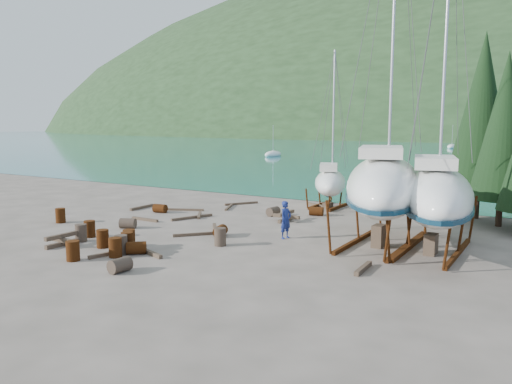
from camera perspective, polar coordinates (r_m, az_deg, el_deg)
The scene contains 43 objects.
ground at distance 25.70m, azimuth -6.30°, elevation -5.56°, with size 600.00×600.00×0.00m, color #5D5349.
far_house_left at distance 222.86m, azimuth 11.95°, elevation 6.83°, with size 6.60×5.60×5.60m.
far_house_center at distance 212.68m, azimuth 22.20°, elevation 6.39°, with size 6.60×5.60×5.60m.
cypress_near_right at distance 31.82m, azimuth 26.56°, elevation 6.75°, with size 3.60×3.60×10.00m.
cypress_back_left at distance 33.98m, azimuth 24.42°, elevation 8.36°, with size 4.14×4.14×11.50m.
moored_boat_left at distance 91.89m, azimuth 1.96°, elevation 4.32°, with size 2.00×5.00×6.05m.
moored_boat_far at distance 131.90m, azimuth 21.47°, elevation 4.83°, with size 2.00×5.00×6.05m.
large_sailboat_near at distance 25.02m, azimuth 14.42°, elevation 0.89°, with size 6.66×12.38×18.72m.
large_sailboat_far at distance 24.26m, azimuth 19.86°, elevation -0.15°, with size 5.60×11.10×16.88m.
small_sailboat_shore at distance 35.89m, azimuth 8.47°, elevation 1.14°, with size 4.64×7.19×11.01m.
worker at distance 25.92m, azimuth 3.42°, elevation -3.19°, with size 0.72×0.47×1.96m, color navy.
drum_0 at distance 27.69m, azimuth -18.48°, elevation -4.02°, with size 0.58×0.58×0.88m, color #542D0E.
drum_1 at distance 20.94m, azimuth -15.28°, elevation -8.06°, with size 0.58×0.58×0.88m, color #2D2823.
drum_2 at distance 34.09m, azimuth -10.91°, elevation -1.86°, with size 0.58×0.58×0.88m, color #542D0E.
drum_3 at distance 23.22m, azimuth -20.20°, elevation -6.33°, with size 0.58×0.58×0.88m, color #542D0E.
drum_4 at distance 32.63m, azimuth 6.92°, elevation -2.20°, with size 0.58×0.58×0.88m, color #542D0E.
drum_5 at distance 24.51m, azimuth -4.12°, elevation -5.13°, with size 0.58×0.58×0.88m, color #2D2823.
drum_6 at distance 26.54m, azimuth -4.10°, elevation -4.46°, with size 0.58×0.58×0.88m, color #542D0E.
drum_7 at distance 23.27m, azimuth -15.78°, elevation -6.11°, with size 0.58×0.58×0.88m, color #542D0E.
drum_8 at distance 32.30m, azimuth -21.45°, elevation -2.52°, with size 0.58×0.58×0.88m, color #542D0E.
drum_10 at distance 24.28m, azimuth -14.50°, elevation -5.49°, with size 0.58×0.58×0.88m, color #542D0E.
drum_11 at distance 32.37m, azimuth 1.98°, elevation -2.23°, with size 0.58×0.58×0.88m, color #2D2823.
drum_12 at distance 23.57m, azimuth -13.52°, elevation -6.23°, with size 0.58×0.58×0.88m, color #542D0E.
drum_13 at distance 25.17m, azimuth -17.12°, elevation -5.12°, with size 0.58×0.58×0.88m, color #542D0E.
drum_14 at distance 24.82m, azimuth -14.30°, elevation -5.19°, with size 0.58×0.58×0.88m, color #542D0E.
drum_15 at distance 29.41m, azimuth -14.43°, elevation -3.49°, with size 0.58×0.58×0.88m, color #2D2823.
drum_16 at distance 26.83m, azimuth -19.37°, elevation -4.43°, with size 0.58×0.58×0.88m, color #2D2823.
drum_17 at distance 23.70m, azimuth -15.17°, elevation -5.84°, with size 0.58×0.58×0.88m, color #2D2823.
timber_0 at distance 35.52m, azimuth -3.06°, elevation -1.70°, with size 0.14×2.68×0.14m, color brown.
timber_1 at distance 20.90m, azimuth 12.15°, elevation -8.54°, with size 0.19×1.82×0.19m, color brown.
timber_2 at distance 36.03m, azimuth -12.91°, elevation -1.71°, with size 0.19×2.30×0.19m, color brown.
timber_4 at distance 32.33m, azimuth -6.50°, elevation -2.65°, with size 0.17×1.96×0.17m, color brown.
timber_5 at distance 23.85m, azimuth -15.98°, elevation -6.67°, with size 0.16×2.47×0.16m, color brown.
timber_6 at distance 36.18m, azimuth 7.01°, elevation -1.53°, with size 0.19×2.06×0.19m, color brown.
timber_7 at distance 23.35m, azimuth -11.98°, elevation -6.83°, with size 0.17×1.92×0.17m, color brown.
timber_8 at distance 28.33m, azimuth -4.72°, elevation -4.09°, with size 0.19×1.83×0.19m, color brown.
timber_9 at distance 36.95m, azimuth -1.69°, elevation -1.31°, with size 0.15×2.65×0.15m, color brown.
timber_10 at distance 31.67m, azimuth -7.32°, elevation -2.89°, with size 0.16×2.92×0.16m, color brown.
timber_11 at distance 26.87m, azimuth -6.87°, elevation -4.81°, with size 0.15×2.47×0.15m, color brown.
timber_12 at distance 31.50m, azimuth -12.58°, elevation -3.07°, with size 0.17×2.08×0.17m, color brown.
timber_15 at distance 34.64m, azimuth -8.35°, elevation -2.01°, with size 0.15×2.91×0.15m, color brown.
timber_pile_fore at distance 26.18m, azimuth -21.33°, elevation -5.13°, with size 1.80×1.80×0.60m.
timber_pile_aft at distance 30.62m, azimuth 3.47°, elevation -2.79°, with size 1.80×1.80×0.60m.
Camera 1 is at (15.43, -19.69, 5.90)m, focal length 35.00 mm.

